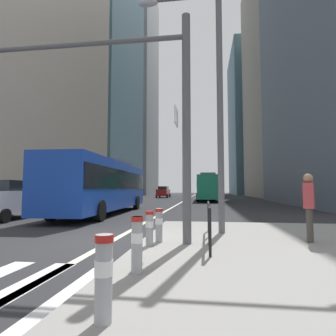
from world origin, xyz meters
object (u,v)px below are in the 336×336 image
object	(u,v)px
city_bus_red_receding	(208,186)
car_receding_near	(213,192)
city_bus_blue_oncoming	(104,184)
bollard_back	(159,223)
sedan_white_oncoming	(9,199)
bollard_right	(149,226)
bollard_left	(137,242)
street_lamp_post	(220,73)
car_oncoming_mid	(163,192)
bollard_front	(104,273)
traffic_signal_gantry	(110,93)
pedestrian_waiting	(309,204)

from	to	relation	value
city_bus_red_receding	car_receding_near	bearing A→B (deg)	85.33
city_bus_blue_oncoming	bollard_back	world-z (taller)	city_bus_blue_oncoming
sedan_white_oncoming	bollard_right	bearing A→B (deg)	-35.89
city_bus_blue_oncoming	sedan_white_oncoming	distance (m)	5.11
city_bus_blue_oncoming	car_receding_near	size ratio (longest dim) A/B	2.64
city_bus_red_receding	bollard_left	bearing A→B (deg)	-92.48
sedan_white_oncoming	street_lamp_post	size ratio (longest dim) A/B	0.55
car_oncoming_mid	bollard_left	distance (m)	43.42
car_oncoming_mid	bollard_front	world-z (taller)	car_oncoming_mid
sedan_white_oncoming	bollard_back	distance (m)	10.32
bollard_back	bollard_left	bearing A→B (deg)	-88.20
sedan_white_oncoming	car_receding_near	size ratio (longest dim) A/B	0.96
car_oncoming_mid	car_receding_near	world-z (taller)	same
traffic_signal_gantry	bollard_back	size ratio (longest dim) A/B	7.21
car_receding_near	bollard_front	world-z (taller)	car_receding_near
bollard_right	bollard_left	bearing A→B (deg)	-83.85
street_lamp_post	bollard_right	distance (m)	5.50
car_receding_near	city_bus_red_receding	bearing A→B (deg)	-94.67
city_bus_red_receding	bollard_front	world-z (taller)	city_bus_red_receding
city_bus_red_receding	car_receding_near	size ratio (longest dim) A/B	2.41
bollard_left	car_oncoming_mid	bearing A→B (deg)	98.11
bollard_left	pedestrian_waiting	size ratio (longest dim) A/B	0.52
city_bus_blue_oncoming	car_oncoming_mid	size ratio (longest dim) A/B	2.62
city_bus_blue_oncoming	city_bus_red_receding	xyz separation A→B (m)	(6.43, 19.57, -0.00)
street_lamp_post	pedestrian_waiting	distance (m)	4.84
city_bus_blue_oncoming	bollard_front	size ratio (longest dim) A/B	13.40
car_oncoming_mid	bollard_right	bearing A→B (deg)	-81.79
car_receding_near	bollard_left	xyz separation A→B (m)	(-2.46, -44.78, -0.33)
bollard_front	bollard_back	xyz separation A→B (m)	(-0.15, 4.35, -0.02)
bollard_back	bollard_right	bearing A→B (deg)	-107.37
car_oncoming_mid	bollard_back	world-z (taller)	car_oncoming_mid
traffic_signal_gantry	bollard_right	bearing A→B (deg)	-17.31
pedestrian_waiting	car_oncoming_mid	bearing A→B (deg)	103.98
city_bus_blue_oncoming	bollard_front	bearing A→B (deg)	-69.14
bollard_back	pedestrian_waiting	bearing A→B (deg)	7.58
city_bus_red_receding	bollard_front	xyz separation A→B (m)	(-1.29, -33.05, -1.19)
traffic_signal_gantry	pedestrian_waiting	xyz separation A→B (m)	(5.21, 0.63, -2.98)
city_bus_blue_oncoming	traffic_signal_gantry	bearing A→B (deg)	-68.50
car_receding_near	bollard_left	distance (m)	44.85
sedan_white_oncoming	bollard_right	xyz separation A→B (m)	(8.48, -6.14, -0.38)
bollard_front	bollard_left	distance (m)	1.69
car_oncoming_mid	bollard_front	xyz separation A→B (m)	(6.19, -44.68, -0.34)
sedan_white_oncoming	bollard_left	world-z (taller)	sedan_white_oncoming
bollard_left	bollard_right	xyz separation A→B (m)	(-0.23, 2.18, -0.05)
bollard_front	bollard_back	world-z (taller)	bollard_front
street_lamp_post	bollard_front	world-z (taller)	street_lamp_post
traffic_signal_gantry	bollard_right	distance (m)	3.72
car_receding_near	bollard_back	distance (m)	42.20
car_receding_near	pedestrian_waiting	distance (m)	41.63
bollard_back	pedestrian_waiting	xyz separation A→B (m)	(3.87, 0.52, 0.51)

